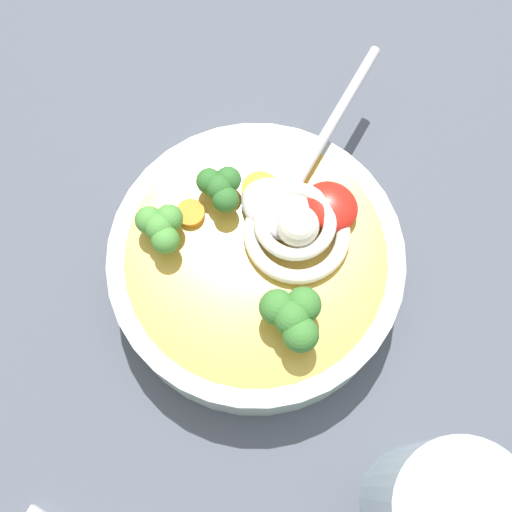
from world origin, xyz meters
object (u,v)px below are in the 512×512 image
at_px(soup_spoon, 291,193).
at_px(noodle_pile, 297,228).
at_px(drinking_glass, 438,508).
at_px(soup_bowl, 256,267).

bearing_deg(soup_spoon, noodle_pile, -143.68).
distance_m(noodle_pile, soup_spoon, 0.03).
relative_size(soup_spoon, drinking_glass, 1.46).
height_order(soup_bowl, soup_spoon, soup_spoon).
xyz_separation_m(soup_bowl, noodle_pile, (-0.01, -0.03, 0.04)).
distance_m(soup_spoon, drinking_glass, 0.23).
bearing_deg(soup_bowl, drinking_glass, 164.23).
height_order(soup_spoon, drinking_glass, drinking_glass).
xyz_separation_m(noodle_pile, soup_spoon, (0.02, -0.02, -0.00)).
bearing_deg(soup_spoon, soup_bowl, 180.00).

